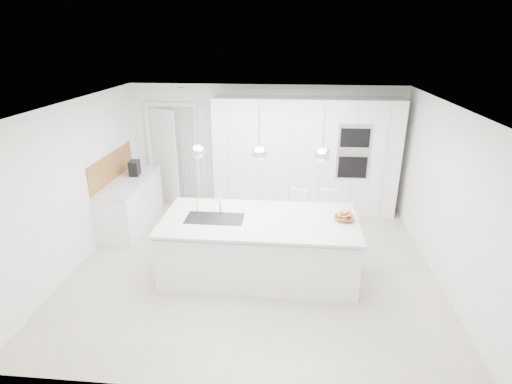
# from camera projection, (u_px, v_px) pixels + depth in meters

# --- Properties ---
(floor) EXTENTS (5.50, 5.50, 0.00)m
(floor) POSITION_uv_depth(u_px,v_px,m) (254.00, 263.00, 6.37)
(floor) COLOR #BDB296
(floor) RESTS_ON ground
(wall_back) EXTENTS (5.50, 0.00, 5.50)m
(wall_back) POSITION_uv_depth(u_px,v_px,m) (266.00, 147.00, 8.23)
(wall_back) COLOR white
(wall_back) RESTS_ON ground
(wall_left) EXTENTS (0.00, 5.00, 5.00)m
(wall_left) POSITION_uv_depth(u_px,v_px,m) (77.00, 184.00, 6.15)
(wall_left) COLOR white
(wall_left) RESTS_ON ground
(ceiling) EXTENTS (5.50, 5.50, 0.00)m
(ceiling) POSITION_uv_depth(u_px,v_px,m) (254.00, 105.00, 5.46)
(ceiling) COLOR white
(ceiling) RESTS_ON wall_back
(tall_cabinets) EXTENTS (3.60, 0.60, 2.30)m
(tall_cabinets) POSITION_uv_depth(u_px,v_px,m) (305.00, 156.00, 7.92)
(tall_cabinets) COLOR white
(tall_cabinets) RESTS_ON floor
(oven_stack) EXTENTS (0.62, 0.04, 1.05)m
(oven_stack) POSITION_uv_depth(u_px,v_px,m) (354.00, 152.00, 7.49)
(oven_stack) COLOR #A5A5A8
(oven_stack) RESTS_ON tall_cabinets
(doorway_frame) EXTENTS (1.11, 0.08, 2.13)m
(doorway_frame) POSITION_uv_depth(u_px,v_px,m) (174.00, 155.00, 8.45)
(doorway_frame) COLOR white
(doorway_frame) RESTS_ON floor
(hallway_door) EXTENTS (0.76, 0.38, 2.00)m
(hallway_door) POSITION_uv_depth(u_px,v_px,m) (162.00, 156.00, 8.44)
(hallway_door) COLOR white
(hallway_door) RESTS_ON floor
(radiator) EXTENTS (0.32, 0.04, 1.40)m
(radiator) POSITION_uv_depth(u_px,v_px,m) (189.00, 164.00, 8.48)
(radiator) COLOR white
(radiator) RESTS_ON floor
(left_base_cabinets) EXTENTS (0.60, 1.80, 0.86)m
(left_base_cabinets) POSITION_uv_depth(u_px,v_px,m) (131.00, 203.00, 7.54)
(left_base_cabinets) COLOR white
(left_base_cabinets) RESTS_ON floor
(left_worktop) EXTENTS (0.62, 1.82, 0.04)m
(left_worktop) POSITION_uv_depth(u_px,v_px,m) (129.00, 181.00, 7.37)
(left_worktop) COLOR silver
(left_worktop) RESTS_ON left_base_cabinets
(oak_backsplash) EXTENTS (0.02, 1.80, 0.50)m
(oak_backsplash) POSITION_uv_depth(u_px,v_px,m) (112.00, 167.00, 7.30)
(oak_backsplash) COLOR #9F6C33
(oak_backsplash) RESTS_ON wall_left
(island_base) EXTENTS (2.80, 1.20, 0.86)m
(island_base) POSITION_uv_depth(u_px,v_px,m) (259.00, 249.00, 5.93)
(island_base) COLOR white
(island_base) RESTS_ON floor
(island_worktop) EXTENTS (2.84, 1.40, 0.04)m
(island_worktop) POSITION_uv_depth(u_px,v_px,m) (259.00, 220.00, 5.81)
(island_worktop) COLOR silver
(island_worktop) RESTS_ON island_base
(island_sink) EXTENTS (0.84, 0.44, 0.18)m
(island_sink) POSITION_uv_depth(u_px,v_px,m) (215.00, 223.00, 5.84)
(island_sink) COLOR #3F3F42
(island_sink) RESTS_ON island_worktop
(island_tap) EXTENTS (0.02, 0.02, 0.30)m
(island_tap) POSITION_uv_depth(u_px,v_px,m) (220.00, 204.00, 5.94)
(island_tap) COLOR white
(island_tap) RESTS_ON island_worktop
(pendant_left) EXTENTS (0.20, 0.20, 0.20)m
(pendant_left) POSITION_uv_depth(u_px,v_px,m) (198.00, 152.00, 5.46)
(pendant_left) COLOR white
(pendant_left) RESTS_ON ceiling
(pendant_mid) EXTENTS (0.20, 0.20, 0.20)m
(pendant_mid) POSITION_uv_depth(u_px,v_px,m) (259.00, 153.00, 5.39)
(pendant_mid) COLOR white
(pendant_mid) RESTS_ON ceiling
(pendant_right) EXTENTS (0.20, 0.20, 0.20)m
(pendant_right) POSITION_uv_depth(u_px,v_px,m) (323.00, 155.00, 5.32)
(pendant_right) COLOR white
(pendant_right) RESTS_ON ceiling
(fruit_bowl) EXTENTS (0.35, 0.35, 0.07)m
(fruit_bowl) POSITION_uv_depth(u_px,v_px,m) (344.00, 218.00, 5.74)
(fruit_bowl) COLOR #9F6C33
(fruit_bowl) RESTS_ON island_worktop
(espresso_machine) EXTENTS (0.20, 0.28, 0.28)m
(espresso_machine) POSITION_uv_depth(u_px,v_px,m) (135.00, 168.00, 7.57)
(espresso_machine) COLOR black
(espresso_machine) RESTS_ON left_worktop
(bar_stool_left) EXTENTS (0.49, 0.56, 1.00)m
(bar_stool_left) POSITION_uv_depth(u_px,v_px,m) (298.00, 220.00, 6.69)
(bar_stool_left) COLOR white
(bar_stool_left) RESTS_ON floor
(bar_stool_right) EXTENTS (0.33, 0.46, 0.98)m
(bar_stool_right) POSITION_uv_depth(u_px,v_px,m) (329.00, 220.00, 6.72)
(bar_stool_right) COLOR white
(bar_stool_right) RESTS_ON floor
(apple_a) EXTENTS (0.07, 0.07, 0.07)m
(apple_a) POSITION_uv_depth(u_px,v_px,m) (341.00, 216.00, 5.73)
(apple_a) COLOR #AD0D1E
(apple_a) RESTS_ON fruit_bowl
(apple_b) EXTENTS (0.07, 0.07, 0.07)m
(apple_b) POSITION_uv_depth(u_px,v_px,m) (346.00, 216.00, 5.74)
(apple_b) COLOR #AD0D1E
(apple_b) RESTS_ON fruit_bowl
(apple_c) EXTENTS (0.08, 0.08, 0.08)m
(apple_c) POSITION_uv_depth(u_px,v_px,m) (347.00, 215.00, 5.77)
(apple_c) COLOR #AD0D1E
(apple_c) RESTS_ON fruit_bowl
(banana_bunch) EXTENTS (0.25, 0.18, 0.23)m
(banana_bunch) POSITION_uv_depth(u_px,v_px,m) (344.00, 213.00, 5.68)
(banana_bunch) COLOR yellow
(banana_bunch) RESTS_ON fruit_bowl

